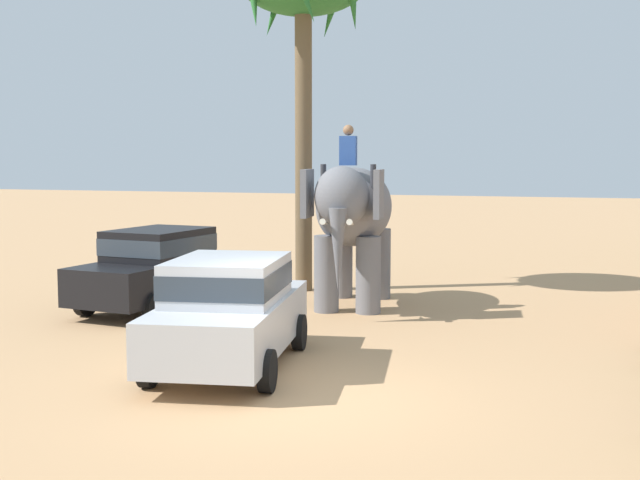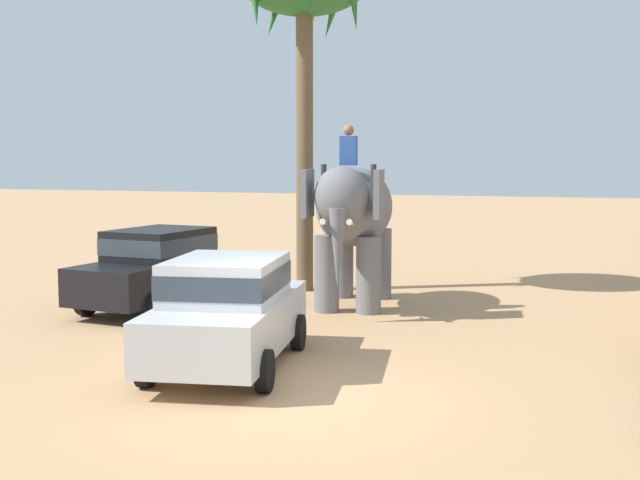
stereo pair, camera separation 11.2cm
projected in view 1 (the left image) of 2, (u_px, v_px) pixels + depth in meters
name	position (u px, v px, depth m)	size (l,w,h in m)	color
ground_plane	(297.00, 398.00, 11.00)	(120.00, 120.00, 0.00)	tan
car_sedan_foreground	(229.00, 308.00, 12.50)	(2.40, 4.33, 1.70)	#B7BABF
car_parked_far_side	(158.00, 265.00, 17.44)	(2.20, 4.26, 1.70)	black
elephant_with_mahout	(352.00, 215.00, 17.55)	(2.01, 3.97, 3.88)	slate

